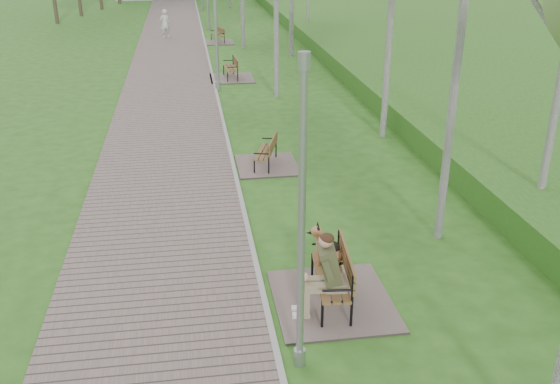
# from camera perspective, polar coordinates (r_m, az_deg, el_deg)

# --- Properties ---
(walkway) EXTENTS (3.50, 67.00, 0.04)m
(walkway) POSITION_cam_1_polar(r_m,az_deg,el_deg) (28.41, -10.00, 11.23)
(walkway) COLOR #6C5D58
(walkway) RESTS_ON ground
(kerb) EXTENTS (0.10, 67.00, 0.05)m
(kerb) POSITION_cam_1_polar(r_m,az_deg,el_deg) (28.42, -6.41, 11.45)
(kerb) COLOR #999993
(kerb) RESTS_ON ground
(embankment) EXTENTS (14.00, 70.00, 1.60)m
(embankment) POSITION_cam_1_polar(r_m,az_deg,el_deg) (29.93, 17.80, 11.05)
(embankment) COLOR #44852B
(embankment) RESTS_ON ground
(bench_main) EXTENTS (1.92, 2.14, 1.68)m
(bench_main) POSITION_cam_1_polar(r_m,az_deg,el_deg) (10.22, 4.42, -7.91)
(bench_main) COLOR #6C5D58
(bench_main) RESTS_ON ground
(bench_second) EXTENTS (1.56, 1.73, 0.96)m
(bench_second) POSITION_cam_1_polar(r_m,az_deg,el_deg) (16.11, -1.31, 2.97)
(bench_second) COLOR #6C5D58
(bench_second) RESTS_ON ground
(bench_third) EXTENTS (1.73, 1.92, 1.06)m
(bench_third) POSITION_cam_1_polar(r_m,az_deg,el_deg) (25.78, -4.53, 10.70)
(bench_third) COLOR #6C5D58
(bench_third) RESTS_ON ground
(bench_far) EXTENTS (1.56, 1.73, 0.95)m
(bench_far) POSITION_cam_1_polar(r_m,az_deg,el_deg) (34.21, -5.70, 13.71)
(bench_far) COLOR #6C5D58
(bench_far) RESTS_ON ground
(lamp_post_near) EXTENTS (0.17, 0.17, 4.42)m
(lamp_post_near) POSITION_cam_1_polar(r_m,az_deg,el_deg) (8.07, 1.97, -3.94)
(lamp_post_near) COLOR #95979C
(lamp_post_near) RESTS_ON ground
(lamp_post_second) EXTENTS (0.21, 0.21, 5.40)m
(lamp_post_second) POSITION_cam_1_polar(r_m,az_deg,el_deg) (23.61, -5.90, 15.24)
(lamp_post_second) COLOR #95979C
(lamp_post_second) RESTS_ON ground
(pedestrian_near) EXTENTS (0.66, 0.55, 1.54)m
(pedestrian_near) POSITION_cam_1_polar(r_m,az_deg,el_deg) (36.06, -10.49, 14.90)
(pedestrian_near) COLOR beige
(pedestrian_near) RESTS_ON ground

